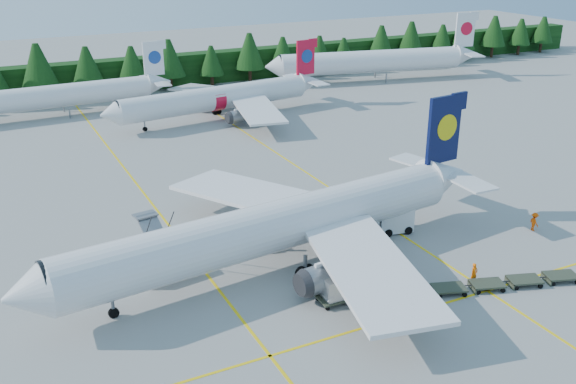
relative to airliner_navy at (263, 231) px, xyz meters
name	(u,v)px	position (x,y,z in m)	size (l,w,h in m)	color
ground	(386,275)	(9.25, -5.52, -3.90)	(320.00, 320.00, 0.00)	gray
taxi_stripe_a	(165,220)	(-4.75, 14.48, -3.90)	(0.25, 120.00, 0.01)	yellow
taxi_stripe_b	(331,188)	(15.25, 14.48, -3.90)	(0.25, 120.00, 0.01)	yellow
taxi_stripe_cross	(429,308)	(9.25, -11.52, -3.90)	(80.00, 0.25, 0.01)	yellow
treeline_hedge	(142,73)	(9.25, 76.48, -0.90)	(220.00, 4.00, 6.00)	black
airliner_navy	(263,231)	(0.00, 0.00, 0.00)	(44.56, 36.47, 12.98)	silver
airliner_red	(212,99)	(13.50, 49.16, -0.56)	(38.13, 31.18, 11.12)	silver
airliner_far_left	(46,97)	(-10.00, 62.42, -0.49)	(37.39, 5.32, 10.87)	silver
airliner_far_right	(365,61)	(51.13, 62.80, 0.16)	(44.15, 12.18, 12.96)	silver
airstairs	(168,265)	(-7.74, 3.07, -2.96)	(5.13, 6.97, 4.33)	silver
service_truck	(384,220)	(13.92, 1.77, -2.54)	(5.96, 3.05, 2.74)	white
dolly_train	(506,281)	(17.09, -11.71, -3.39)	(13.10, 5.16, 0.16)	#343A2A
uld_pair	(353,286)	(4.39, -7.73, -2.61)	(5.69, 2.64, 1.92)	#343A2A
crew_a	(474,273)	(15.09, -9.99, -2.98)	(0.67, 0.44, 1.84)	#FC6005
crew_b	(339,291)	(3.38, -7.24, -3.08)	(0.80, 0.62, 1.64)	orange
crew_c	(534,222)	(27.70, -4.55, -2.94)	(0.79, 0.54, 1.92)	#ED4B05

